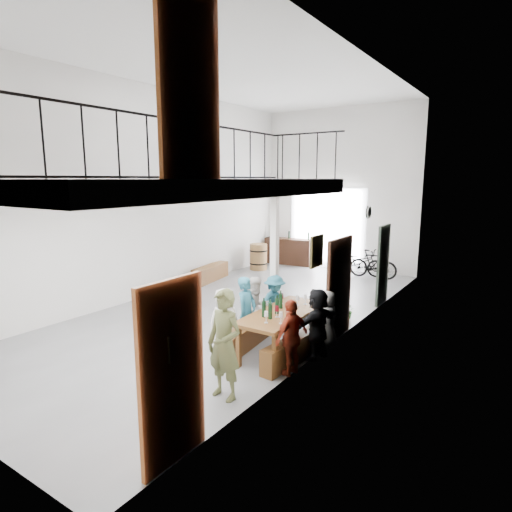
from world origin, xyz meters
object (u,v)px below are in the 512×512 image
Objects in this scene: side_bench at (210,273)px; serving_counter at (289,251)px; tasting_table at (283,316)px; bench_inner at (249,334)px; bicycle_near at (359,262)px; host_standing at (224,345)px; oak_barrel at (258,257)px.

side_bench is 0.94× the size of serving_counter.
bench_inner is (-0.73, -0.02, -0.49)m from tasting_table.
side_bench is at bearing 130.51° from bench_inner.
serving_counter is 1.09× the size of bicycle_near.
host_standing reaches higher than serving_counter.
tasting_table is 1.14× the size of serving_counter.
serving_counter is at bearing 107.02° from bench_inner.
host_standing is (4.80, -5.48, 0.57)m from side_bench.
tasting_table is 5.97m from side_bench.
serving_counter is 1.12× the size of host_standing.
bicycle_near is (3.25, 1.06, -0.01)m from oak_barrel.
oak_barrel reaches higher than tasting_table.
tasting_table is at bearing -53.31° from oak_barrel.
bench_inner is at bearing -70.63° from serving_counter.
host_standing is (0.83, -1.81, 0.59)m from bench_inner.
tasting_table is 7.01m from bicycle_near.
bicycle_near is at bearing -12.10° from serving_counter.
bench_inner is at bearing -42.73° from side_bench.
tasting_table is 1.23× the size of bicycle_near.
oak_barrel is at bearing 125.16° from host_standing.
oak_barrel is 3.42m from bicycle_near.
host_standing is at bearing -175.69° from bicycle_near.
oak_barrel is 8.88m from host_standing.
serving_counter is 2.87m from bicycle_near.
host_standing is at bearing -70.46° from serving_counter.
bicycle_near is (-0.38, 6.93, 0.22)m from bench_inner.
bicycle_near is (-1.21, 8.74, -0.37)m from host_standing.
tasting_table is 0.88m from bench_inner.
bench_inner is 5.41m from side_bench.
serving_counter reaches higher than side_bench.
side_bench is 4.85m from bicycle_near.
side_bench is 1.05× the size of host_standing.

